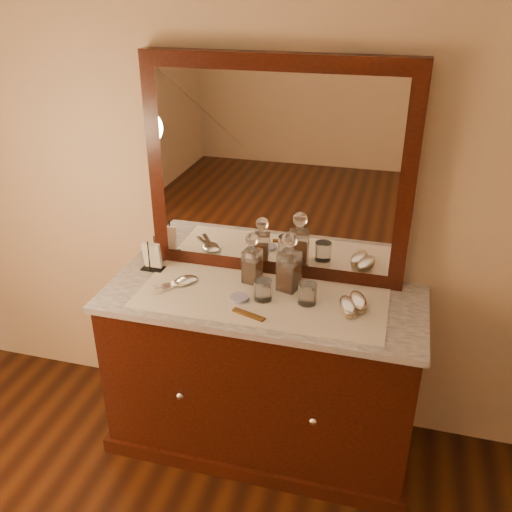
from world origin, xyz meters
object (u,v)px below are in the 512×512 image
decanter_right (289,268)px  napkin_rack (152,257)px  hand_mirror_outer (180,283)px  dresser_cabinet (261,375)px  decanter_left (252,263)px  hand_mirror_inner (183,281)px  comb (249,315)px  pin_dish (239,298)px  mirror_frame (276,172)px  brush_near (348,307)px  brush_far (358,302)px

decanter_right → napkin_rack: bearing=178.4°
hand_mirror_outer → decanter_right: bearing=10.9°
dresser_cabinet → hand_mirror_outer: size_ratio=6.95×
decanter_left → hand_mirror_inner: decanter_left is taller
napkin_rack → hand_mirror_outer: bearing=-31.6°
hand_mirror_inner → decanter_left: bearing=17.2°
comb → pin_dish: bearing=141.5°
dresser_cabinet → decanter_right: bearing=41.6°
mirror_frame → brush_near: size_ratio=7.26×
decanter_left → hand_mirror_outer: size_ratio=1.22×
mirror_frame → napkin_rack: 0.73m
brush_far → napkin_rack: bearing=175.0°
decanter_left → hand_mirror_inner: bearing=-162.8°
brush_near → brush_far: 0.06m
napkin_rack → brush_near: napkin_rack is taller
dresser_cabinet → hand_mirror_inner: hand_mirror_inner is taller
mirror_frame → decanter_left: 0.43m
mirror_frame → brush_near: mirror_frame is taller
brush_near → mirror_frame: bearing=144.5°
mirror_frame → comb: bearing=-91.8°
mirror_frame → comb: (-0.01, -0.42, -0.49)m
dresser_cabinet → brush_far: brush_far is taller
napkin_rack → decanter_left: size_ratio=0.66×
mirror_frame → napkin_rack: size_ratio=7.37×
mirror_frame → brush_far: bearing=-27.9°
dresser_cabinet → comb: 0.48m
brush_near → brush_far: size_ratio=0.98×
decanter_right → brush_far: decanter_right is taller
comb → napkin_rack: bearing=171.6°
napkin_rack → decanter_right: (0.68, -0.02, 0.05)m
brush_far → mirror_frame: bearing=152.1°
decanter_left → pin_dish: bearing=-93.2°
mirror_frame → comb: mirror_frame is taller
brush_near → decanter_left: bearing=162.9°
comb → hand_mirror_outer: bearing=174.3°
pin_dish → hand_mirror_outer: bearing=169.8°
dresser_cabinet → comb: (-0.01, -0.17, 0.45)m
mirror_frame → napkin_rack: bearing=-166.7°
dresser_cabinet → hand_mirror_outer: bearing=-179.3°
comb → brush_far: (0.43, 0.19, 0.02)m
dresser_cabinet → brush_far: bearing=3.1°
napkin_rack → brush_near: size_ratio=0.99×
decanter_left → dresser_cabinet: bearing=-56.0°
napkin_rack → decanter_right: 0.68m
dresser_cabinet → decanter_left: (-0.08, 0.11, 0.54)m
dresser_cabinet → pin_dish: 0.46m
napkin_rack → hand_mirror_outer: size_ratio=0.81×
hand_mirror_outer → brush_near: bearing=-1.7°
comb → decanter_right: decanter_right is taller
decanter_left → brush_near: bearing=-17.1°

